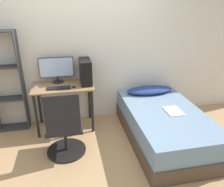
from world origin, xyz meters
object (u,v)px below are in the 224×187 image
bed (164,125)px  keyboard (59,88)px  monitor (57,69)px  office_chair (65,132)px  pc_tower (85,72)px

bed → keyboard: (-1.58, 0.56, 0.54)m
monitor → office_chair: bearing=-85.6°
pc_tower → office_chair: bearing=-115.7°
office_chair → keyboard: (-0.05, 0.65, 0.41)m
office_chair → bed: (1.53, 0.09, -0.12)m
pc_tower → keyboard: bearing=-159.4°
office_chair → bed: bearing=3.3°
monitor → pc_tower: bearing=-15.1°
keyboard → pc_tower: size_ratio=0.87×
office_chair → keyboard: size_ratio=2.71×
keyboard → bed: bearing=-19.4°
bed → keyboard: 1.76m
monitor → keyboard: monitor is taller
office_chair → pc_tower: size_ratio=2.36×
bed → pc_tower: bearing=147.5°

